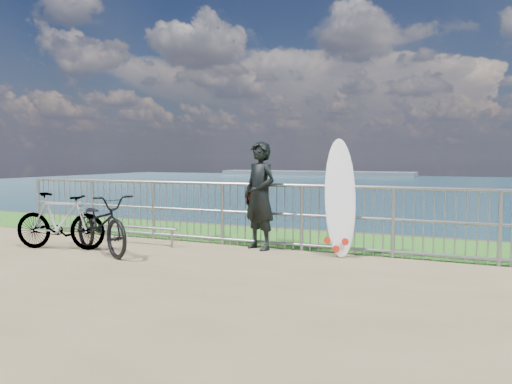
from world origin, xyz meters
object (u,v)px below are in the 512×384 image
at_px(surfer, 260,196).
at_px(surfboard, 340,202).
at_px(bicycle_far, 60,221).
at_px(bicycle_near, 101,224).

bearing_deg(surfer, surfboard, 23.58).
relative_size(surfboard, bicycle_far, 1.17).
bearing_deg(surfer, bicycle_far, -132.37).
relative_size(surfboard, bicycle_near, 1.02).
relative_size(bicycle_near, bicycle_far, 1.14).
height_order(surfboard, bicycle_near, surfboard).
xyz_separation_m(surfer, surfboard, (1.39, 0.00, -0.05)).
height_order(bicycle_near, bicycle_far, same).
distance_m(surfer, bicycle_near, 2.66).
relative_size(surfer, bicycle_near, 0.99).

